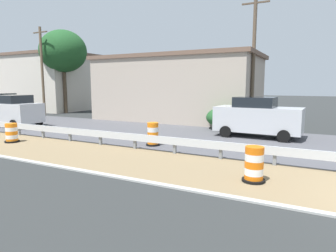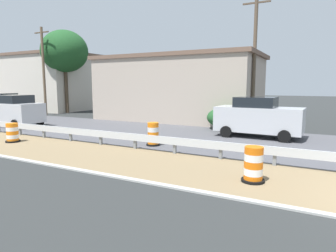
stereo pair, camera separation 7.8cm
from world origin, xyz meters
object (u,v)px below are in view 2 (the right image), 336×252
car_lead_near_lane (14,111)px  utility_pole_near (254,61)px  traffic_barrel_nearest (253,166)px  traffic_barrel_close (153,135)px  traffic_barrel_mid (12,134)px  car_mid_far_lane (258,117)px  utility_pole_mid (44,70)px  car_trailing_near_lane (4,106)px

car_lead_near_lane → utility_pole_near: (7.26, -15.13, 3.44)m
traffic_barrel_nearest → utility_pole_near: size_ratio=0.12×
traffic_barrel_close → traffic_barrel_nearest: bearing=-120.9°
traffic_barrel_close → car_lead_near_lane: (1.27, 12.24, 0.60)m
traffic_barrel_mid → car_mid_far_lane: bearing=-55.7°
traffic_barrel_close → utility_pole_mid: size_ratio=0.14×
traffic_barrel_nearest → car_lead_near_lane: car_lead_near_lane is taller
traffic_barrel_mid → utility_pole_near: (11.17, -9.71, 4.11)m
car_trailing_near_lane → car_mid_far_lane: bearing=0.7°
car_trailing_near_lane → car_mid_far_lane: (0.56, -21.84, 0.03)m
traffic_barrel_mid → car_trailing_near_lane: 12.97m
traffic_barrel_close → utility_pole_near: (8.54, -2.89, 4.04)m
car_lead_near_lane → utility_pole_near: 17.13m
utility_pole_near → car_lead_near_lane: bearing=115.6°
utility_pole_mid → car_lead_near_lane: bearing=-145.4°
traffic_barrel_nearest → car_lead_near_lane: 18.25m
traffic_barrel_mid → car_mid_far_lane: car_mid_far_lane is taller
traffic_barrel_nearest → car_trailing_near_lane: size_ratio=0.24×
car_mid_far_lane → utility_pole_near: utility_pole_near is taller
car_trailing_near_lane → utility_pole_mid: size_ratio=0.54×
traffic_barrel_close → car_mid_far_lane: (4.75, -4.01, 0.62)m
traffic_barrel_close → car_lead_near_lane: car_lead_near_lane is taller
car_lead_near_lane → car_trailing_near_lane: 6.31m
car_lead_near_lane → utility_pole_mid: bearing=-55.1°
traffic_barrel_nearest → car_mid_far_lane: bearing=10.1°
traffic_barrel_nearest → utility_pole_near: bearing=12.2°
car_mid_far_lane → utility_pole_mid: (2.79, 20.57, 3.18)m
car_lead_near_lane → car_mid_far_lane: bearing=-167.6°
traffic_barrel_nearest → utility_pole_near: (11.79, 2.54, 4.05)m
car_mid_far_lane → utility_pole_near: 5.22m
traffic_barrel_nearest → traffic_barrel_mid: size_ratio=1.11×
car_trailing_near_lane → car_mid_far_lane: size_ratio=0.94×
traffic_barrel_close → car_mid_far_lane: car_mid_far_lane is taller
traffic_barrel_close → car_trailing_near_lane: (4.19, 17.83, 0.58)m
car_lead_near_lane → car_trailing_near_lane: bearing=-27.2°
traffic_barrel_mid → utility_pole_mid: bearing=43.8°
utility_pole_mid → utility_pole_near: bearing=-87.1°
traffic_barrel_nearest → car_trailing_near_lane: car_trailing_near_lane is taller
car_trailing_near_lane → utility_pole_mid: 4.81m
traffic_barrel_close → car_lead_near_lane: size_ratio=0.26×
traffic_barrel_nearest → traffic_barrel_mid: (0.62, 12.25, -0.05)m
traffic_barrel_close → car_trailing_near_lane: 18.32m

